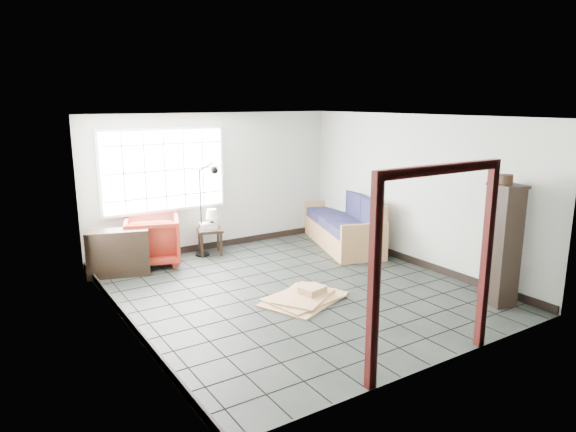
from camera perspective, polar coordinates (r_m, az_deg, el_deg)
ground at (r=7.92m, az=0.61°, el=-8.16°), size 5.50×5.50×0.00m
room_shell at (r=7.51m, az=0.52°, el=3.96°), size 5.02×5.52×2.61m
window_panel at (r=9.47m, az=-13.60°, el=4.96°), size 2.32×0.08×1.52m
doorway_trim at (r=5.54m, az=16.19°, el=-2.90°), size 1.80×0.08×2.20m
futon_sofa at (r=10.21m, az=6.44°, el=-1.21°), size 1.59×2.51×1.04m
armchair at (r=9.29m, az=-14.81°, el=-2.39°), size 1.13×1.09×0.93m
side_table at (r=9.68m, az=-8.67°, el=-1.90°), size 0.55×0.55×0.49m
table_lamp at (r=9.62m, az=-8.47°, el=0.11°), size 0.29×0.29×0.37m
projector at (r=9.68m, az=-8.87°, el=-1.04°), size 0.35×0.30×0.11m
floor_lamp at (r=9.50m, az=-8.90°, el=1.06°), size 0.45×0.31×1.73m
console_shelf at (r=8.88m, az=-18.35°, el=-3.88°), size 1.05×0.65×0.77m
tall_shelf at (r=7.73m, az=22.72°, el=-2.89°), size 0.48×0.55×1.72m
pot at (r=7.52m, az=23.07°, el=3.76°), size 0.22×0.22×0.13m
open_box at (r=9.47m, az=8.75°, el=-3.80°), size 0.81×0.57×0.41m
cardboard_pile at (r=7.52m, az=1.89°, el=-8.96°), size 1.42×1.24×0.17m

